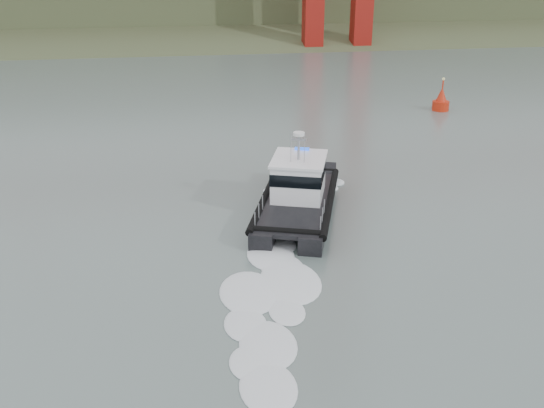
{
  "coord_description": "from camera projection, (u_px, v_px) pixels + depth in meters",
  "views": [
    {
      "loc": [
        -3.52,
        -23.12,
        15.79
      ],
      "look_at": [
        1.14,
        7.51,
        2.4
      ],
      "focal_mm": 40.0,
      "sensor_mm": 36.0,
      "label": 1
    }
  ],
  "objects": [
    {
      "name": "patrol_boat",
      "position": [
        298.0,
        193.0,
        38.01
      ],
      "size": [
        7.35,
        11.96,
        5.46
      ],
      "rotation": [
        0.0,
        0.0,
        -0.31
      ],
      "color": "black",
      "rests_on": "ground"
    },
    {
      "name": "ground",
      "position": [
        272.0,
        318.0,
        27.73
      ],
      "size": [
        400.0,
        400.0,
        0.0
      ],
      "primitive_type": "plane",
      "color": "slate",
      "rests_on": "ground"
    },
    {
      "name": "nav_buoy",
      "position": [
        441.0,
        101.0,
        61.74
      ],
      "size": [
        1.7,
        1.7,
        3.54
      ],
      "color": "red",
      "rests_on": "ground"
    }
  ]
}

